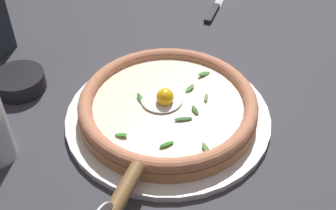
% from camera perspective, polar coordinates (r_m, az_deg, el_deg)
% --- Properties ---
extents(ground_plane, '(2.40, 2.40, 0.03)m').
position_cam_1_polar(ground_plane, '(0.75, -1.41, -3.02)').
color(ground_plane, '#36363C').
rests_on(ground_plane, ground).
extents(pizza_plate, '(0.35, 0.35, 0.01)m').
position_cam_1_polar(pizza_plate, '(0.74, 0.00, -1.49)').
color(pizza_plate, white).
rests_on(pizza_plate, ground).
extents(pizza, '(0.30, 0.30, 0.05)m').
position_cam_1_polar(pizza, '(0.73, -0.00, -0.05)').
color(pizza, tan).
rests_on(pizza, pizza_plate).
extents(side_bowl, '(0.09, 0.09, 0.03)m').
position_cam_1_polar(side_bowl, '(0.84, -18.89, 2.91)').
color(side_bowl, black).
rests_on(side_bowl, ground).
extents(pizza_cutter, '(0.17, 0.03, 0.09)m').
position_cam_1_polar(pizza_cutter, '(0.58, -7.03, -13.22)').
color(pizza_cutter, silver).
rests_on(pizza_cutter, ground).
extents(table_knife, '(0.24, 0.05, 0.01)m').
position_cam_1_polar(table_knife, '(1.07, 6.37, 12.84)').
color(table_knife, silver).
rests_on(table_knife, ground).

